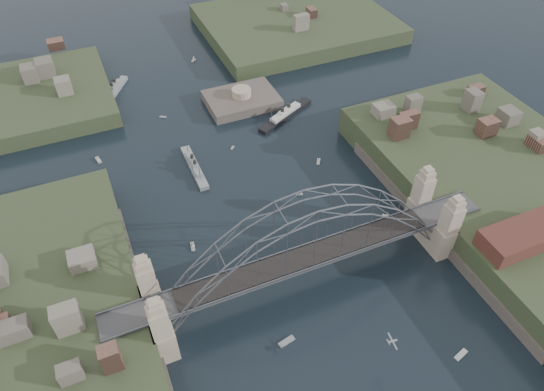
{
  "coord_description": "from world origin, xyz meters",
  "views": [
    {
      "loc": [
        -31.96,
        -56.28,
        87.56
      ],
      "look_at": [
        0.0,
        18.0,
        10.0
      ],
      "focal_mm": 32.68,
      "sensor_mm": 36.0,
      "label": 1
    }
  ],
  "objects": [
    {
      "name": "small_boat_b",
      "position": [
        10.65,
        25.01,
        0.29
      ],
      "size": [
        1.91,
        1.31,
        1.43
      ],
      "color": "silver",
      "rests_on": "ground"
    },
    {
      "name": "finger_pier",
      "position": [
        39.0,
        -28.0,
        0.7
      ],
      "size": [
        4.0,
        22.0,
        1.4
      ],
      "primitive_type": "cube",
      "color": "#48484B",
      "rests_on": "ground"
    },
    {
      "name": "small_boat_l",
      "position": [
        -40.18,
        28.13,
        0.82
      ],
      "size": [
        1.89,
        2.76,
        2.38
      ],
      "color": "silver",
      "rests_on": "ground"
    },
    {
      "name": "small_boat_g",
      "position": [
        19.86,
        -27.3,
        0.15
      ],
      "size": [
        3.23,
        1.81,
        0.45
      ],
      "color": "silver",
      "rests_on": "ground"
    },
    {
      "name": "wharf_shed",
      "position": [
        44.0,
        -14.0,
        10.0
      ],
      "size": [
        20.0,
        8.0,
        4.0
      ],
      "primitive_type": "cube",
      "color": "#592D26",
      "rests_on": "shore_east"
    },
    {
      "name": "small_boat_k",
      "position": [
        5.9,
        102.49,
        0.91
      ],
      "size": [
        2.1,
        1.91,
        2.38
      ],
      "color": "silver",
      "rests_on": "ground"
    },
    {
      "name": "small_boat_a",
      "position": [
        -19.49,
        18.96,
        0.81
      ],
      "size": [
        1.31,
        2.8,
        2.38
      ],
      "color": "silver",
      "rests_on": "ground"
    },
    {
      "name": "naval_cruiser_near",
      "position": [
        -11.06,
        45.34,
        0.86
      ],
      "size": [
        2.49,
        18.45,
        5.53
      ],
      "color": "#919799",
      "rests_on": "ground"
    },
    {
      "name": "naval_cruiser_far",
      "position": [
        -23.63,
        92.8,
        0.88
      ],
      "size": [
        10.81,
        15.32,
        5.62
      ],
      "color": "#919799",
      "rests_on": "ground"
    },
    {
      "name": "fort_island",
      "position": [
        12.0,
        70.0,
        -0.34
      ],
      "size": [
        22.0,
        16.0,
        9.4
      ],
      "color": "#524842",
      "rests_on": "ground"
    },
    {
      "name": "small_boat_i",
      "position": [
        26.71,
        9.22,
        0.84
      ],
      "size": [
        1.89,
        2.6,
        2.38
      ],
      "color": "silver",
      "rests_on": "ground"
    },
    {
      "name": "small_boat_e",
      "position": [
        -34.45,
        59.32,
        0.28
      ],
      "size": [
        1.6,
        3.13,
        1.43
      ],
      "color": "silver",
      "rests_on": "ground"
    },
    {
      "name": "shore_west",
      "position": [
        -57.32,
        0.0,
        1.97
      ],
      "size": [
        50.5,
        90.0,
        12.0
      ],
      "color": "#334025",
      "rests_on": "ground"
    },
    {
      "name": "bridge",
      "position": [
        0.0,
        0.0,
        12.32
      ],
      "size": [
        84.0,
        13.8,
        24.6
      ],
      "color": "#48484B",
      "rests_on": "ground"
    },
    {
      "name": "ground",
      "position": [
        0.0,
        0.0,
        0.0
      ],
      "size": [
        500.0,
        500.0,
        0.0
      ],
      "primitive_type": "plane",
      "color": "black",
      "rests_on": "ground"
    },
    {
      "name": "aeroplane",
      "position": [
        5.4,
        -23.07,
        8.28
      ],
      "size": [
        1.9,
        3.52,
        0.51
      ],
      "color": "#9FA1A5"
    },
    {
      "name": "small_boat_f",
      "position": [
        1.45,
        49.83,
        0.15
      ],
      "size": [
        1.58,
        1.49,
        0.45
      ],
      "color": "silver",
      "rests_on": "ground"
    },
    {
      "name": "small_boat_h",
      "position": [
        -12.93,
        72.45,
        0.15
      ],
      "size": [
        2.1,
        1.54,
        0.45
      ],
      "color": "silver",
      "rests_on": "ground"
    },
    {
      "name": "small_boat_d",
      "position": [
        21.13,
        34.73,
        0.28
      ],
      "size": [
        2.04,
        2.56,
        1.43
      ],
      "color": "silver",
      "rests_on": "ground"
    },
    {
      "name": "ocean_liner",
      "position": [
        21.65,
        57.92,
        0.84
      ],
      "size": [
        21.1,
        12.66,
        5.43
      ],
      "color": "black",
      "rests_on": "ground"
    },
    {
      "name": "small_boat_c",
      "position": [
        -9.63,
        -11.56,
        0.15
      ],
      "size": [
        3.59,
        1.8,
        0.45
      ],
      "color": "silver",
      "rests_on": "ground"
    },
    {
      "name": "headland_nw",
      "position": [
        -55.0,
        95.0,
        0.5
      ],
      "size": [
        60.0,
        45.0,
        9.0
      ],
      "primitive_type": "cube",
      "color": "#334025",
      "rests_on": "ground"
    },
    {
      "name": "headland_ne",
      "position": [
        50.0,
        110.0,
        0.75
      ],
      "size": [
        70.0,
        55.0,
        9.5
      ],
      "primitive_type": "cube",
      "color": "#334025",
      "rests_on": "ground"
    },
    {
      "name": "shore_east",
      "position": [
        57.32,
        0.0,
        1.97
      ],
      "size": [
        50.5,
        90.0,
        12.0
      ],
      "color": "#334025",
      "rests_on": "ground"
    }
  ]
}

